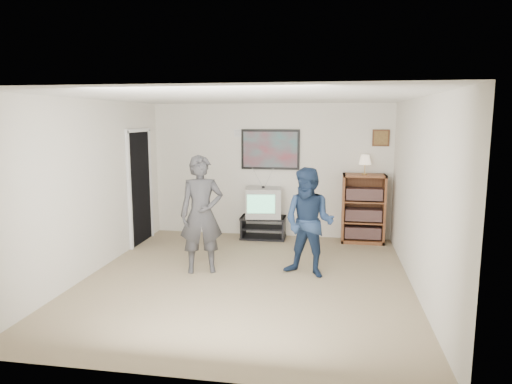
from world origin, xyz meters
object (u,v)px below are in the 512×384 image
(media_stand, at_px, (263,227))
(crt_television, at_px, (263,202))
(person_short, at_px, (309,223))
(bookshelf, at_px, (363,208))
(person_tall, at_px, (202,214))

(media_stand, bearing_deg, crt_television, 179.19)
(crt_television, height_order, person_short, person_short)
(bookshelf, bearing_deg, person_short, -114.09)
(person_short, bearing_deg, person_tall, -159.16)
(media_stand, relative_size, bookshelf, 0.67)
(media_stand, height_order, bookshelf, bookshelf)
(media_stand, distance_m, crt_television, 0.48)
(crt_television, distance_m, bookshelf, 1.82)
(person_tall, distance_m, person_short, 1.55)
(bookshelf, xyz_separation_m, person_tall, (-2.42, -2.04, 0.23))
(media_stand, xyz_separation_m, person_short, (0.94, -1.92, 0.57))
(crt_television, bearing_deg, bookshelf, -6.75)
(bookshelf, relative_size, person_tall, 0.73)
(person_short, bearing_deg, media_stand, 134.22)
(media_stand, bearing_deg, person_short, -64.76)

